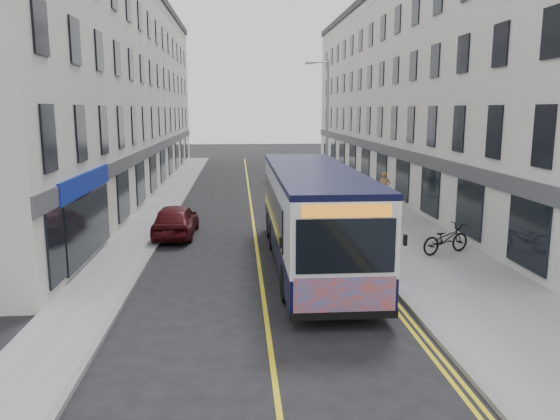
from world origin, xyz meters
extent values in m
plane|color=black|center=(0.00, 0.00, 0.00)|extent=(140.00, 140.00, 0.00)
cube|color=gray|center=(6.25, 12.00, 0.06)|extent=(4.50, 64.00, 0.12)
cube|color=gray|center=(-5.00, 12.00, 0.06)|extent=(2.00, 64.00, 0.12)
cube|color=slate|center=(4.00, 12.00, 0.07)|extent=(0.18, 64.00, 0.13)
cube|color=slate|center=(-4.00, 12.00, 0.07)|extent=(0.18, 64.00, 0.13)
cube|color=gold|center=(0.00, 12.00, 0.00)|extent=(0.12, 64.00, 0.01)
cube|color=gold|center=(3.55, 12.00, 0.00)|extent=(0.10, 64.00, 0.01)
cube|color=gold|center=(3.75, 12.00, 0.00)|extent=(0.10, 64.00, 0.01)
cube|color=silver|center=(11.50, 21.00, 6.50)|extent=(6.00, 46.00, 13.00)
cube|color=beige|center=(-9.00, 21.00, 6.50)|extent=(6.00, 46.00, 13.00)
cylinder|color=#92959A|center=(4.25, 14.00, 4.00)|extent=(0.14, 0.14, 8.00)
cylinder|color=#92959A|center=(3.75, 14.00, 7.90)|extent=(1.00, 0.08, 0.08)
cube|color=#92959A|center=(3.25, 14.00, 7.85)|extent=(0.50, 0.18, 0.12)
cube|color=black|center=(1.85, 2.13, 0.85)|extent=(2.67, 11.75, 0.96)
cube|color=silver|center=(1.85, 2.13, 2.30)|extent=(2.67, 11.75, 1.92)
cube|color=black|center=(1.85, 2.13, 3.34)|extent=(2.69, 11.75, 0.17)
cube|color=black|center=(0.50, 2.77, 2.08)|extent=(0.04, 9.19, 1.23)
cube|color=black|center=(3.21, 2.77, 2.08)|extent=(0.04, 9.19, 1.23)
cube|color=black|center=(1.85, -3.76, 2.19)|extent=(2.40, 0.04, 1.34)
cube|color=red|center=(1.85, -3.76, 0.91)|extent=(2.51, 0.04, 1.02)
cube|color=orange|center=(1.85, -3.77, 3.05)|extent=(2.14, 0.04, 0.30)
cylinder|color=black|center=(0.65, -1.39, 0.53)|extent=(0.30, 1.07, 1.07)
cylinder|color=black|center=(3.06, -1.39, 0.53)|extent=(0.30, 1.07, 1.07)
cylinder|color=black|center=(0.65, 4.48, 0.53)|extent=(0.30, 1.07, 1.07)
cylinder|color=black|center=(3.06, 4.48, 0.53)|extent=(0.30, 1.07, 1.07)
cylinder|color=black|center=(0.65, 6.41, 0.53)|extent=(0.30, 1.07, 1.07)
cylinder|color=black|center=(3.06, 6.41, 0.53)|extent=(0.30, 1.07, 1.07)
imported|color=black|center=(6.95, 2.92, 0.67)|extent=(2.23, 1.48, 1.11)
imported|color=#996E45|center=(7.45, 13.50, 1.04)|extent=(0.77, 0.61, 1.84)
imported|color=#222227|center=(5.85, 15.58, 0.98)|extent=(0.93, 0.78, 1.71)
imported|color=white|center=(2.28, 22.76, 0.67)|extent=(1.58, 4.13, 1.34)
imported|color=#460B10|center=(-3.40, 7.01, 0.71)|extent=(1.82, 4.24, 1.43)
camera|label=1|loc=(-0.67, -16.22, 5.41)|focal=35.00mm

